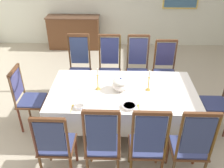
% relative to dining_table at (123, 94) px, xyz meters
% --- Properties ---
extents(ground, '(7.64, 6.90, 0.04)m').
position_rel_dining_table_xyz_m(ground, '(0.00, 0.19, -0.69)').
color(ground, '#ABA18C').
extents(dining_table, '(2.23, 1.19, 0.74)m').
position_rel_dining_table_xyz_m(dining_table, '(0.00, 0.00, 0.00)').
color(dining_table, brown).
rests_on(dining_table, ground).
extents(tablecloth, '(2.25, 1.21, 0.41)m').
position_rel_dining_table_xyz_m(tablecloth, '(0.00, -0.00, -0.03)').
color(tablecloth, white).
rests_on(tablecloth, dining_table).
extents(chair_south_a, '(0.44, 0.42, 1.09)m').
position_rel_dining_table_xyz_m(chair_south_a, '(-0.84, -1.00, -0.10)').
color(chair_south_a, brown).
rests_on(chair_south_a, ground).
extents(chair_north_a, '(0.44, 0.42, 1.22)m').
position_rel_dining_table_xyz_m(chair_north_a, '(-0.84, 1.01, -0.05)').
color(chair_north_a, brown).
rests_on(chair_north_a, ground).
extents(chair_south_b, '(0.44, 0.42, 1.20)m').
position_rel_dining_table_xyz_m(chair_south_b, '(-0.25, -1.01, -0.06)').
color(chair_south_b, brown).
rests_on(chair_south_b, ground).
extents(chair_north_b, '(0.44, 0.42, 1.22)m').
position_rel_dining_table_xyz_m(chair_north_b, '(-0.25, 1.01, -0.05)').
color(chair_north_b, '#553914').
rests_on(chair_north_b, ground).
extents(chair_south_c, '(0.44, 0.42, 1.20)m').
position_rel_dining_table_xyz_m(chair_south_c, '(0.29, -1.01, -0.06)').
color(chair_south_c, '#4F3A15').
rests_on(chair_south_c, ground).
extents(chair_north_c, '(0.44, 0.42, 1.22)m').
position_rel_dining_table_xyz_m(chair_north_c, '(0.29, 1.01, -0.05)').
color(chair_north_c, brown).
rests_on(chair_north_c, ground).
extents(chair_south_d, '(0.44, 0.42, 1.20)m').
position_rel_dining_table_xyz_m(chair_south_d, '(0.81, -1.01, -0.06)').
color(chair_south_d, '#59311D').
rests_on(chair_south_d, ground).
extents(chair_north_d, '(0.44, 0.42, 1.13)m').
position_rel_dining_table_xyz_m(chair_north_d, '(0.81, 1.00, -0.08)').
color(chair_north_d, '#54321D').
rests_on(chair_north_d, ground).
extents(chair_head_west, '(0.42, 0.44, 1.07)m').
position_rel_dining_table_xyz_m(chair_head_west, '(-1.52, -0.00, -0.10)').
color(chair_head_west, brown).
rests_on(chair_head_west, ground).
extents(chair_head_east, '(0.42, 0.44, 1.15)m').
position_rel_dining_table_xyz_m(chair_head_east, '(1.52, 0.00, -0.07)').
color(chair_head_east, brown).
rests_on(chair_head_east, ground).
extents(soup_tureen, '(0.27, 0.27, 0.22)m').
position_rel_dining_table_xyz_m(soup_tureen, '(-0.04, -0.00, 0.18)').
color(soup_tureen, white).
rests_on(soup_tureen, tablecloth).
extents(candlestick_west, '(0.07, 0.07, 0.36)m').
position_rel_dining_table_xyz_m(candlestick_west, '(-0.38, -0.00, 0.22)').
color(candlestick_west, gold).
rests_on(candlestick_west, tablecloth).
extents(candlestick_east, '(0.07, 0.07, 0.34)m').
position_rel_dining_table_xyz_m(candlestick_east, '(0.38, 0.00, 0.21)').
color(candlestick_east, gold).
rests_on(candlestick_east, tablecloth).
extents(bowl_near_left, '(0.20, 0.20, 0.04)m').
position_rel_dining_table_xyz_m(bowl_near_left, '(0.08, -0.45, 0.10)').
color(bowl_near_left, white).
rests_on(bowl_near_left, tablecloth).
extents(bowl_near_right, '(0.16, 0.16, 0.04)m').
position_rel_dining_table_xyz_m(bowl_near_right, '(-0.60, -0.48, 0.10)').
color(bowl_near_right, white).
rests_on(bowl_near_right, tablecloth).
extents(spoon_primary, '(0.03, 0.18, 0.01)m').
position_rel_dining_table_xyz_m(spoon_primary, '(0.21, -0.42, 0.08)').
color(spoon_primary, gold).
rests_on(spoon_primary, tablecloth).
extents(spoon_secondary, '(0.03, 0.18, 0.01)m').
position_rel_dining_table_xyz_m(spoon_secondary, '(-0.70, -0.46, 0.08)').
color(spoon_secondary, gold).
rests_on(spoon_secondary, tablecloth).
extents(sideboard, '(1.44, 0.48, 0.90)m').
position_rel_dining_table_xyz_m(sideboard, '(-1.35, 3.37, -0.21)').
color(sideboard, brown).
rests_on(sideboard, ground).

